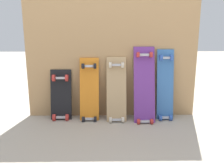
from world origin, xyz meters
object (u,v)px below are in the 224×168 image
skateboard_orange (89,92)px  skateboard_blue (165,88)px  skateboard_black (61,98)px  skateboard_natural (116,92)px  skateboard_purple (144,88)px

skateboard_orange → skateboard_blue: bearing=0.6°
skateboard_black → skateboard_blue: size_ratio=0.73×
skateboard_natural → skateboard_purple: size_ratio=0.87×
skateboard_black → skateboard_blue: 1.13m
skateboard_purple → skateboard_blue: (0.23, 0.05, -0.01)m
skateboard_black → skateboard_natural: bearing=-3.2°
skateboard_natural → skateboard_purple: 0.30m
skateboard_black → skateboard_orange: skateboard_orange is taller
skateboard_purple → skateboard_blue: size_ratio=1.04×
skateboard_natural → skateboard_blue: 0.53m
skateboard_black → skateboard_blue: bearing=-0.2°
skateboard_purple → skateboard_natural: bearing=176.0°
skateboard_natural → skateboard_blue: size_ratio=0.91×
skateboard_orange → skateboard_blue: 0.82m
skateboard_purple → skateboard_blue: bearing=12.1°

